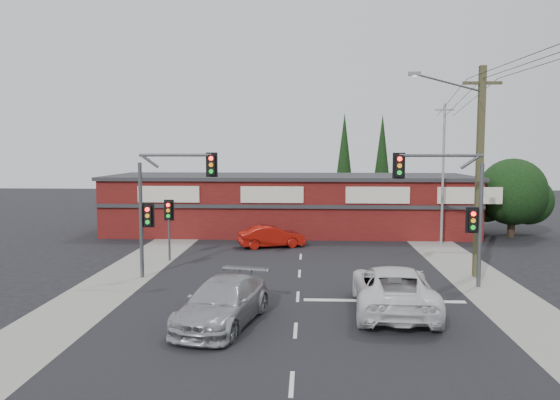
{
  "coord_description": "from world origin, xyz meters",
  "views": [
    {
      "loc": [
        0.4,
        -23.24,
        6.12
      ],
      "look_at": [
        -0.95,
        3.0,
        3.67
      ],
      "focal_mm": 35.0,
      "sensor_mm": 36.0,
      "label": 1
    }
  ],
  "objects_px": {
    "silver_suv": "(223,302)",
    "utility_pole": "(477,165)",
    "white_suv": "(393,288)",
    "red_sedan": "(271,237)",
    "shop_building": "(289,203)"
  },
  "relations": [
    {
      "from": "shop_building",
      "to": "utility_pole",
      "type": "distance_m",
      "value": 17.15
    },
    {
      "from": "shop_building",
      "to": "utility_pole",
      "type": "relative_size",
      "value": 2.73
    },
    {
      "from": "silver_suv",
      "to": "utility_pole",
      "type": "relative_size",
      "value": 0.54
    },
    {
      "from": "white_suv",
      "to": "utility_pole",
      "type": "bearing_deg",
      "value": -126.58
    },
    {
      "from": "white_suv",
      "to": "silver_suv",
      "type": "bearing_deg",
      "value": 19.84
    },
    {
      "from": "white_suv",
      "to": "red_sedan",
      "type": "distance_m",
      "value": 14.34
    },
    {
      "from": "red_sedan",
      "to": "utility_pole",
      "type": "xyz_separation_m",
      "value": [
        10.24,
        -7.43,
        4.72
      ]
    },
    {
      "from": "red_sedan",
      "to": "shop_building",
      "type": "relative_size",
      "value": 0.15
    },
    {
      "from": "silver_suv",
      "to": "utility_pole",
      "type": "xyz_separation_m",
      "value": [
        10.92,
        7.72,
        4.61
      ]
    },
    {
      "from": "shop_building",
      "to": "utility_pole",
      "type": "bearing_deg",
      "value": -56.24
    },
    {
      "from": "utility_pole",
      "to": "red_sedan",
      "type": "bearing_deg",
      "value": 144.01
    },
    {
      "from": "white_suv",
      "to": "shop_building",
      "type": "bearing_deg",
      "value": -74.22
    },
    {
      "from": "white_suv",
      "to": "shop_building",
      "type": "height_order",
      "value": "shop_building"
    },
    {
      "from": "silver_suv",
      "to": "utility_pole",
      "type": "bearing_deg",
      "value": 47.62
    },
    {
      "from": "white_suv",
      "to": "utility_pole",
      "type": "xyz_separation_m",
      "value": [
        4.73,
        5.8,
        4.53
      ]
    }
  ]
}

